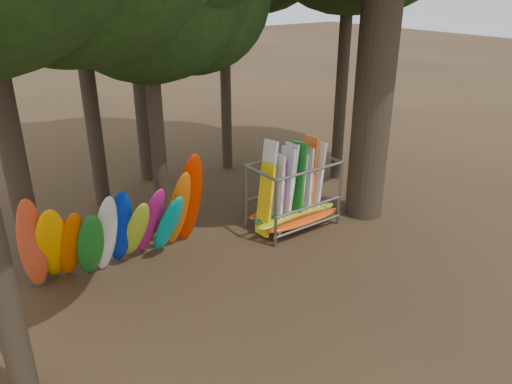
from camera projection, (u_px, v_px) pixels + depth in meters
ground at (270, 259)px, 14.12m from camera, size 120.00×120.00×0.00m
kayak_row at (121, 228)px, 13.10m from camera, size 5.07×2.14×3.17m
storage_rack at (293, 196)px, 15.64m from camera, size 3.17×1.60×2.90m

